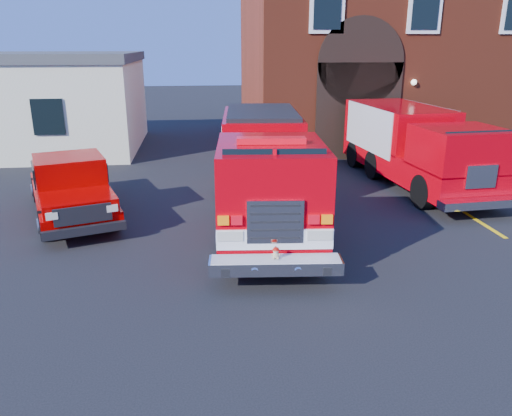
{
  "coord_description": "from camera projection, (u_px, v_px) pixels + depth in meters",
  "views": [
    {
      "loc": [
        -1.21,
        -11.47,
        4.71
      ],
      "look_at": [
        0.0,
        -1.2,
        1.3
      ],
      "focal_mm": 35.0,
      "sensor_mm": 36.0,
      "label": 1
    }
  ],
  "objects": [
    {
      "name": "secondary_truck",
      "position": [
        414.0,
        144.0,
        17.3
      ],
      "size": [
        3.02,
        8.11,
        2.58
      ],
      "color": "black",
      "rests_on": "ground"
    },
    {
      "name": "parking_stripe_mid",
      "position": [
        428.0,
        190.0,
        16.92
      ],
      "size": [
        0.12,
        3.0,
        0.01
      ],
      "primitive_type": "cube",
      "color": "yellow",
      "rests_on": "ground"
    },
    {
      "name": "ground",
      "position": [
        250.0,
        243.0,
        12.43
      ],
      "size": [
        100.0,
        100.0,
        0.0
      ],
      "primitive_type": "plane",
      "color": "black",
      "rests_on": "ground"
    },
    {
      "name": "pickup_truck",
      "position": [
        71.0,
        187.0,
        14.2
      ],
      "size": [
        3.59,
        5.77,
        1.78
      ],
      "color": "black",
      "rests_on": "ground"
    },
    {
      "name": "parking_stripe_near",
      "position": [
        475.0,
        219.0,
        14.09
      ],
      "size": [
        0.12,
        3.0,
        0.01
      ],
      "primitive_type": "cube",
      "color": "yellow",
      "rests_on": "ground"
    },
    {
      "name": "fire_station",
      "position": [
        397.0,
        53.0,
        25.29
      ],
      "size": [
        15.2,
        10.2,
        8.45
      ],
      "color": "maroon",
      "rests_on": "ground"
    },
    {
      "name": "fire_engine",
      "position": [
        265.0,
        168.0,
        13.87
      ],
      "size": [
        3.25,
        9.18,
        2.77
      ],
      "color": "black",
      "rests_on": "ground"
    },
    {
      "name": "side_building",
      "position": [
        27.0,
        101.0,
        23.0
      ],
      "size": [
        10.2,
        8.2,
        4.35
      ],
      "color": "#EBE6C3",
      "rests_on": "ground"
    },
    {
      "name": "parking_stripe_far",
      "position": [
        394.0,
        169.0,
        19.75
      ],
      "size": [
        0.12,
        3.0,
        0.01
      ],
      "primitive_type": "cube",
      "color": "yellow",
      "rests_on": "ground"
    }
  ]
}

